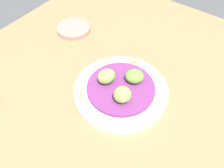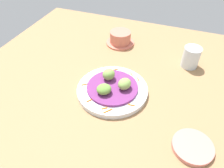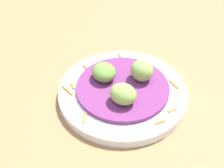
{
  "view_description": "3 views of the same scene",
  "coord_description": "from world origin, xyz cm",
  "px_view_note": "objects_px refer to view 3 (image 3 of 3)",
  "views": [
    {
      "loc": [
        -17.48,
        30.38,
        53.93
      ],
      "look_at": [
        6.12,
        -2.0,
        6.7
      ],
      "focal_mm": 38.44,
      "sensor_mm": 36.0,
      "label": 1
    },
    {
      "loc": [
        23.91,
        -55.87,
        56.36
      ],
      "look_at": [
        4.41,
        -3.85,
        5.75
      ],
      "focal_mm": 33.96,
      "sensor_mm": 36.0,
      "label": 2
    },
    {
      "loc": [
        46.21,
        1.09,
        43.57
      ],
      "look_at": [
        6.44,
        -5.75,
        6.63
      ],
      "focal_mm": 46.57,
      "sensor_mm": 36.0,
      "label": 3
    }
  ],
  "objects_px": {
    "guac_scoop_left": "(104,72)",
    "guac_scoop_right": "(142,71)",
    "guac_scoop_center": "(123,94)",
    "main_plate": "(122,92)"
  },
  "relations": [
    {
      "from": "guac_scoop_center",
      "to": "main_plate",
      "type": "bearing_deg",
      "value": -171.19
    },
    {
      "from": "main_plate",
      "to": "guac_scoop_left",
      "type": "xyz_separation_m",
      "value": [
        -0.02,
        -0.04,
        0.03
      ]
    },
    {
      "from": "main_plate",
      "to": "guac_scoop_left",
      "type": "distance_m",
      "value": 0.06
    },
    {
      "from": "guac_scoop_left",
      "to": "guac_scoop_center",
      "type": "xyz_separation_m",
      "value": [
        0.06,
        0.05,
        0.0
      ]
    },
    {
      "from": "main_plate",
      "to": "guac_scoop_left",
      "type": "bearing_deg",
      "value": -111.19
    },
    {
      "from": "guac_scoop_left",
      "to": "guac_scoop_right",
      "type": "bearing_deg",
      "value": 98.81
    },
    {
      "from": "guac_scoop_center",
      "to": "guac_scoop_right",
      "type": "height_order",
      "value": "guac_scoop_right"
    },
    {
      "from": "guac_scoop_left",
      "to": "guac_scoop_right",
      "type": "distance_m",
      "value": 0.08
    },
    {
      "from": "guac_scoop_left",
      "to": "guac_scoop_right",
      "type": "height_order",
      "value": "guac_scoop_right"
    },
    {
      "from": "guac_scoop_center",
      "to": "guac_scoop_right",
      "type": "distance_m",
      "value": 0.07
    }
  ]
}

